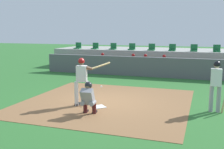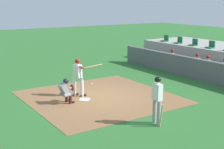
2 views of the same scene
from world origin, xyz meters
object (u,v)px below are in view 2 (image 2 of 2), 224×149
Objects in this scene: catcher_crouched at (66,90)px; dugout_player_1 at (195,64)px; dugout_player_3 at (223,69)px; batter_at_plate at (78,75)px; dugout_player_2 at (206,66)px; stadium_seat_2 at (194,44)px; stadium_seat_0 at (165,40)px; home_plate at (84,99)px; dugout_player_0 at (171,59)px; stadium_seat_3 at (211,46)px; stadium_seat_1 at (179,42)px; on_deck_batter at (157,97)px.

dugout_player_1 reaches higher than catcher_crouched.
batter_at_plate is at bearing -102.92° from dugout_player_3.
dugout_player_2 is at bearing 85.39° from batter_at_plate.
batter_at_plate is 3.76× the size of stadium_seat_2.
stadium_seat_0 is at bearing 117.50° from catcher_crouched.
home_plate is 0.24× the size of batter_at_plate.
stadium_seat_0 is (-2.78, 2.03, 0.86)m from dugout_player_0.
stadium_seat_3 reaches higher than batter_at_plate.
stadium_seat_1 is (-5.51, 2.03, 0.86)m from dugout_player_3.
on_deck_batter reaches higher than dugout_player_1.
dugout_player_3 is at bearing 111.18° from on_deck_batter.
stadium_seat_2 is (1.44, 0.00, 0.00)m from stadium_seat_1.
dugout_player_3 is at bearing 0.00° from dugout_player_0.
stadium_seat_1 is 1.44m from stadium_seat_2.
dugout_player_2 is at bearing 0.00° from dugout_player_0.
stadium_seat_0 is at bearing 180.00° from stadium_seat_3.
stadium_seat_1 is at bearing 180.00° from stadium_seat_3.
batter_at_plate is 3.76× the size of stadium_seat_3.
stadium_seat_3 reaches higher than dugout_player_0.
stadium_seat_1 is at bearing 113.06° from home_plate.
dugout_player_3 is (1.17, 8.14, 0.65)m from home_plate.
on_deck_batter is 10.18m from dugout_player_0.
dugout_player_3 is 2.71× the size of stadium_seat_3.
catcher_crouched is 11.90m from stadium_seat_1.
stadium_seat_1 is (-8.36, 9.39, 0.51)m from on_deck_batter.
dugout_player_3 is (1.20, 0.00, 0.00)m from dugout_player_2.
dugout_player_1 is 1.00× the size of dugout_player_2.
dugout_player_2 is 3.62m from stadium_seat_2.
dugout_player_1 is 2.01m from dugout_player_3.
dugout_player_3 is (1.20, 9.02, 0.07)m from catcher_crouched.
stadium_seat_3 reaches higher than catcher_crouched.
stadium_seat_2 and stadium_seat_3 have the same top height.
batter_at_plate is at bearing -171.35° from on_deck_batter.
stadium_seat_2 is (-6.91, 9.39, 0.51)m from on_deck_batter.
on_deck_batter is at bearing -53.64° from stadium_seat_2.
batter_at_plate is 3.76× the size of stadium_seat_0.
dugout_player_2 is 2.71× the size of stadium_seat_3.
stadium_seat_1 is at bearing 109.88° from batter_at_plate.
dugout_player_0 is 2.71× the size of stadium_seat_3.
stadium_seat_2 is (-2.86, 2.03, 0.86)m from dugout_player_2.
stadium_seat_0 is at bearing 136.23° from on_deck_batter.
stadium_seat_0 is 1.00× the size of stadium_seat_2.
dugout_player_2 reaches higher than catcher_crouched.
batter_at_plate is at bearing -63.22° from stadium_seat_0.
home_plate is at bearing -60.42° from stadium_seat_0.
stadium_seat_2 reaches higher than home_plate.
stadium_seat_3 is (-5.47, 9.39, 0.51)m from on_deck_batter.
on_deck_batter is 7.90m from dugout_player_3.
catcher_crouched is 3.54× the size of stadium_seat_1.
dugout_player_1 is at bearing 180.00° from dugout_player_3.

